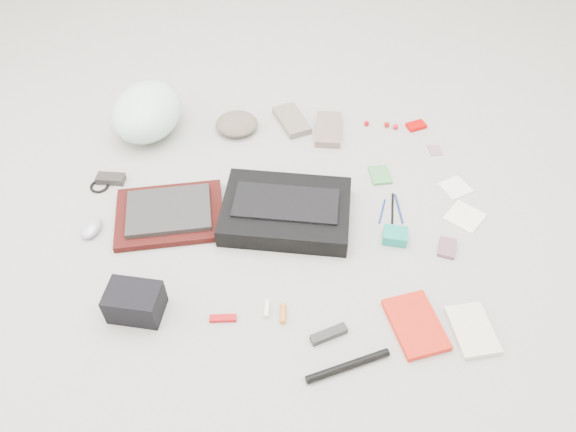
{
  "coord_description": "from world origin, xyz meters",
  "views": [
    {
      "loc": [
        -0.06,
        -1.42,
        1.63
      ],
      "look_at": [
        0.0,
        0.0,
        0.05
      ],
      "focal_mm": 35.0,
      "sensor_mm": 36.0,
      "label": 1
    }
  ],
  "objects_px": {
    "camera_bag": "(135,302)",
    "laptop": "(169,210)",
    "messenger_bag": "(286,211)",
    "accordion_wallet": "(395,236)",
    "bike_helmet": "(147,112)",
    "book_red": "(416,325)"
  },
  "relations": [
    {
      "from": "laptop",
      "to": "camera_bag",
      "type": "relative_size",
      "value": 1.81
    },
    {
      "from": "camera_bag",
      "to": "accordion_wallet",
      "type": "relative_size",
      "value": 1.99
    },
    {
      "from": "bike_helmet",
      "to": "camera_bag",
      "type": "height_order",
      "value": "bike_helmet"
    },
    {
      "from": "messenger_bag",
      "to": "book_red",
      "type": "height_order",
      "value": "messenger_bag"
    },
    {
      "from": "messenger_bag",
      "to": "accordion_wallet",
      "type": "distance_m",
      "value": 0.42
    },
    {
      "from": "bike_helmet",
      "to": "accordion_wallet",
      "type": "bearing_deg",
      "value": -19.02
    },
    {
      "from": "bike_helmet",
      "to": "book_red",
      "type": "bearing_deg",
      "value": -31.14
    },
    {
      "from": "messenger_bag",
      "to": "bike_helmet",
      "type": "relative_size",
      "value": 1.33
    },
    {
      "from": "laptop",
      "to": "camera_bag",
      "type": "distance_m",
      "value": 0.43
    },
    {
      "from": "messenger_bag",
      "to": "laptop",
      "type": "height_order",
      "value": "messenger_bag"
    },
    {
      "from": "laptop",
      "to": "accordion_wallet",
      "type": "height_order",
      "value": "laptop"
    },
    {
      "from": "camera_bag",
      "to": "laptop",
      "type": "bearing_deg",
      "value": 92.19
    },
    {
      "from": "laptop",
      "to": "bike_helmet",
      "type": "relative_size",
      "value": 0.88
    },
    {
      "from": "messenger_bag",
      "to": "laptop",
      "type": "distance_m",
      "value": 0.45
    },
    {
      "from": "messenger_bag",
      "to": "bike_helmet",
      "type": "height_order",
      "value": "bike_helmet"
    },
    {
      "from": "laptop",
      "to": "accordion_wallet",
      "type": "relative_size",
      "value": 3.58
    },
    {
      "from": "bike_helmet",
      "to": "camera_bag",
      "type": "xyz_separation_m",
      "value": [
        0.07,
        -0.96,
        -0.05
      ]
    },
    {
      "from": "bike_helmet",
      "to": "accordion_wallet",
      "type": "xyz_separation_m",
      "value": [
        0.99,
        -0.68,
        -0.09
      ]
    },
    {
      "from": "camera_bag",
      "to": "accordion_wallet",
      "type": "xyz_separation_m",
      "value": [
        0.92,
        0.27,
        -0.04
      ]
    },
    {
      "from": "laptop",
      "to": "book_red",
      "type": "relative_size",
      "value": 1.39
    },
    {
      "from": "laptop",
      "to": "book_red",
      "type": "distance_m",
      "value": 1.01
    },
    {
      "from": "camera_bag",
      "to": "messenger_bag",
      "type": "bearing_deg",
      "value": 48.92
    }
  ]
}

